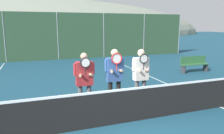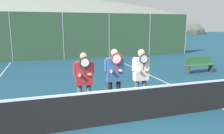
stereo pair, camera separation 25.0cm
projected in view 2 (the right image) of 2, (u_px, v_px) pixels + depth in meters
The scene contains 12 objects.
ground_plane at pixel (109, 125), 5.57m from camera, with size 120.00×120.00×0.00m, color navy.
hill_distant at pixel (47, 34), 59.93m from camera, with size 95.67×53.15×18.60m.
clubhouse_building at pixel (40, 32), 23.64m from camera, with size 23.47×5.50×3.50m.
fence_back at pixel (63, 36), 15.83m from camera, with size 20.97×0.06×3.38m.
tennis_net at pixel (109, 107), 5.47m from camera, with size 9.70×0.09×1.03m.
court_line_right_sideline at pixel (168, 84), 9.45m from camera, with size 0.05×16.00×0.01m, color white.
player_leftmost at pixel (84, 78), 6.14m from camera, with size 0.60×0.34×1.76m.
player_center_left at pixel (114, 74), 6.40m from camera, with size 0.61×0.34×1.83m.
player_center_right at pixel (141, 74), 6.55m from camera, with size 0.58×0.34×1.80m.
car_left_of_center at pixel (59, 44), 18.34m from camera, with size 4.64×2.05×1.86m.
car_center at pixel (119, 43), 19.77m from camera, with size 4.79×2.05×1.71m.
bench_courtside at pixel (199, 64), 11.56m from camera, with size 1.63×0.36×0.85m.
Camera 2 is at (-1.52, -4.96, 2.51)m, focal length 35.00 mm.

